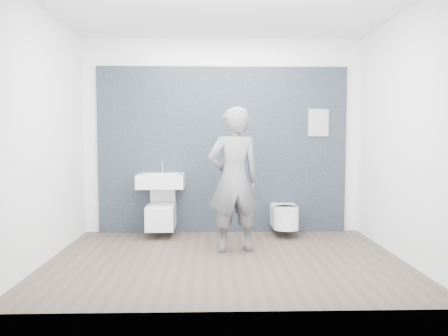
{
  "coord_description": "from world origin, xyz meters",
  "views": [
    {
      "loc": [
        -0.14,
        -4.88,
        1.38
      ],
      "look_at": [
        0.0,
        0.6,
        1.0
      ],
      "focal_mm": 35.0,
      "sensor_mm": 36.0,
      "label": 1
    }
  ],
  "objects_px": {
    "toilet_rounded": "(285,217)",
    "toilet_square": "(161,215)",
    "visitor": "(234,180)",
    "washbasin": "(161,180)"
  },
  "relations": [
    {
      "from": "toilet_rounded",
      "to": "visitor",
      "type": "xyz_separation_m",
      "value": [
        -0.76,
        -0.8,
        0.6
      ]
    },
    {
      "from": "toilet_square",
      "to": "visitor",
      "type": "bearing_deg",
      "value": -40.25
    },
    {
      "from": "washbasin",
      "to": "toilet_square",
      "type": "distance_m",
      "value": 0.49
    },
    {
      "from": "toilet_rounded",
      "to": "toilet_square",
      "type": "bearing_deg",
      "value": 179.23
    },
    {
      "from": "washbasin",
      "to": "toilet_square",
      "type": "bearing_deg",
      "value": -90.0
    },
    {
      "from": "washbasin",
      "to": "toilet_square",
      "type": "height_order",
      "value": "washbasin"
    },
    {
      "from": "toilet_square",
      "to": "toilet_rounded",
      "type": "distance_m",
      "value": 1.73
    },
    {
      "from": "visitor",
      "to": "toilet_rounded",
      "type": "bearing_deg",
      "value": -145.14
    },
    {
      "from": "toilet_rounded",
      "to": "visitor",
      "type": "bearing_deg",
      "value": -133.28
    },
    {
      "from": "washbasin",
      "to": "visitor",
      "type": "xyz_separation_m",
      "value": [
        0.98,
        -0.85,
        0.09
      ]
    }
  ]
}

